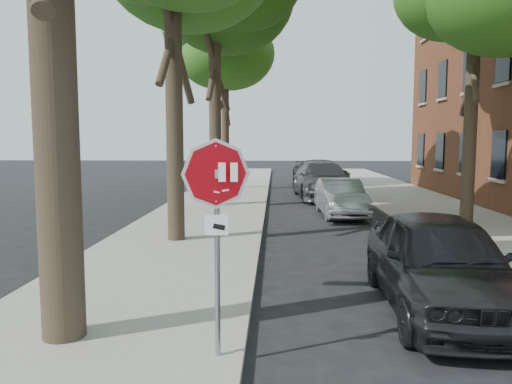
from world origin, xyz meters
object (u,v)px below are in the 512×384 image
at_px(tree_far, 225,54).
at_px(car_a, 440,262).
at_px(car_c, 322,180).
at_px(car_b, 341,198).
at_px(stop_sign, 217,205).
at_px(car_d, 320,173).
at_px(tree_mid_b, 214,3).

relative_size(tree_far, car_a, 2.03).
bearing_deg(car_c, car_b, -92.40).
relative_size(stop_sign, car_a, 0.57).
bearing_deg(car_d, car_b, -96.97).
relative_size(stop_sign, car_b, 0.65).
relative_size(tree_far, car_b, 2.32).
height_order(stop_sign, car_a, stop_sign).
xyz_separation_m(car_b, car_c, (-0.15, 5.51, 0.19)).
bearing_deg(car_b, tree_far, 116.21).
bearing_deg(tree_mid_b, car_b, -24.44).
relative_size(car_c, car_d, 1.05).
height_order(stop_sign, car_b, stop_sign).
relative_size(car_a, car_c, 0.78).
bearing_deg(car_d, tree_far, -161.20).
relative_size(tree_far, car_c, 1.59).
distance_m(tree_mid_b, car_c, 9.13).
bearing_deg(car_c, car_a, -92.30).
bearing_deg(car_a, tree_far, 107.49).
bearing_deg(car_d, tree_mid_b, -123.68).
bearing_deg(tree_far, car_a, -74.37).
relative_size(tree_mid_b, car_d, 1.85).
relative_size(car_a, car_d, 0.82).
height_order(car_a, car_d, car_a).
height_order(tree_mid_b, tree_far, tree_mid_b).
distance_m(tree_far, car_b, 12.32).
distance_m(car_b, car_c, 5.52).
bearing_deg(car_a, car_c, 93.48).
distance_m(tree_mid_b, car_d, 12.87).
bearing_deg(stop_sign, car_d, 82.03).
height_order(stop_sign, car_c, stop_sign).
xyz_separation_m(tree_mid_b, car_b, (4.74, -2.15, -7.33)).
relative_size(tree_mid_b, car_a, 2.25).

